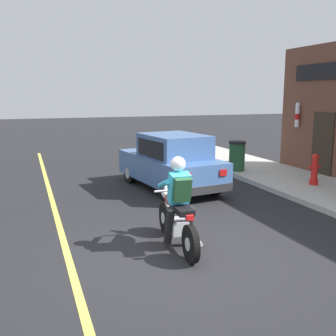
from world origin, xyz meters
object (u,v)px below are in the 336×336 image
fire_hydrant (314,170)px  motorcycle_with_rider (178,210)px  car_hatchback (171,162)px  trash_bin (237,156)px

fire_hydrant → motorcycle_with_rider: bearing=-152.9°
car_hatchback → trash_bin: size_ratio=4.04×
trash_bin → car_hatchback: bearing=-157.6°
motorcycle_with_rider → trash_bin: motorcycle_with_rider is taller
motorcycle_with_rider → fire_hydrant: (5.17, 2.64, -0.11)m
trash_bin → motorcycle_with_rider: bearing=-128.6°
motorcycle_with_rider → trash_bin: bearing=51.4°
car_hatchback → motorcycle_with_rider: bearing=-108.9°
motorcycle_with_rider → fire_hydrant: bearing=27.1°
motorcycle_with_rider → fire_hydrant: motorcycle_with_rider is taller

